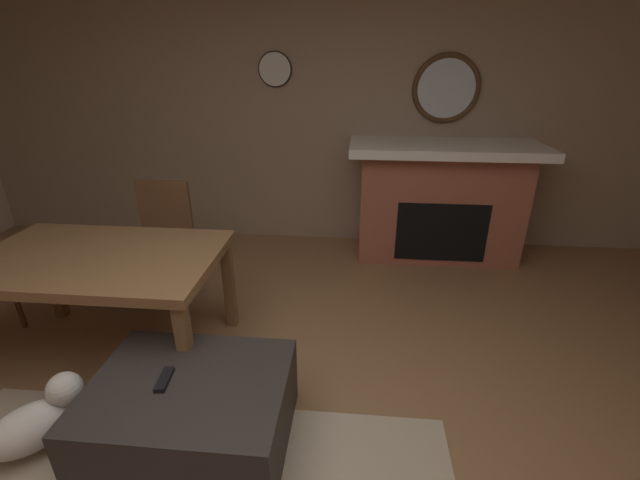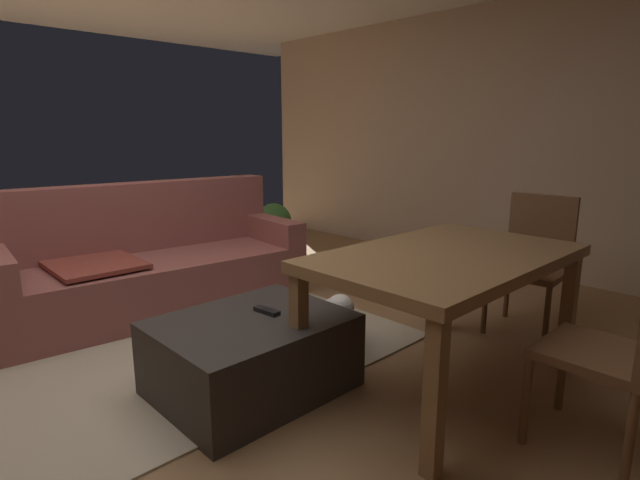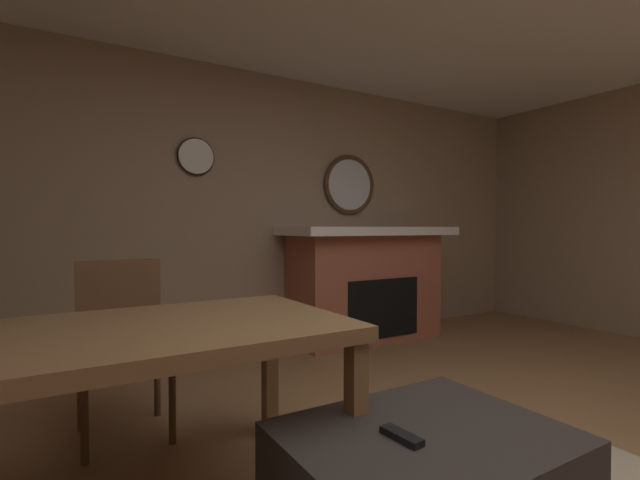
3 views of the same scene
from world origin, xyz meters
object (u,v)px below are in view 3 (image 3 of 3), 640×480
dining_chair_south (122,335)px  wall_clock (196,156)px  tv_remote (402,436)px  dining_table (151,347)px  round_wall_mirror (350,185)px  fireplace (366,282)px

dining_chair_south → wall_clock: size_ratio=2.86×
tv_remote → dining_table: dining_table is taller
dining_chair_south → wall_clock: wall_clock is taller
round_wall_mirror → dining_chair_south: size_ratio=0.67×
dining_table → tv_remote: bearing=135.8°
tv_remote → dining_chair_south: size_ratio=0.17×
tv_remote → dining_chair_south: dining_chair_south is taller
round_wall_mirror → wall_clock: (1.61, -0.00, 0.16)m
round_wall_mirror → dining_table: round_wall_mirror is taller
round_wall_mirror → fireplace: bearing=90.0°
dining_table → dining_chair_south: bearing=-90.0°
fireplace → tv_remote: (1.68, 2.44, -0.15)m
fireplace → wall_clock: bearing=-10.1°
fireplace → tv_remote: fireplace is taller
dining_table → fireplace: bearing=-142.9°
round_wall_mirror → dining_chair_south: 2.85m
round_wall_mirror → dining_chair_south: bearing=27.4°
dining_table → dining_chair_south: 0.86m
wall_clock → round_wall_mirror: bearing=180.0°
wall_clock → dining_table: bearing=70.1°
round_wall_mirror → tv_remote: round_wall_mirror is taller
round_wall_mirror → dining_table: size_ratio=0.43×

